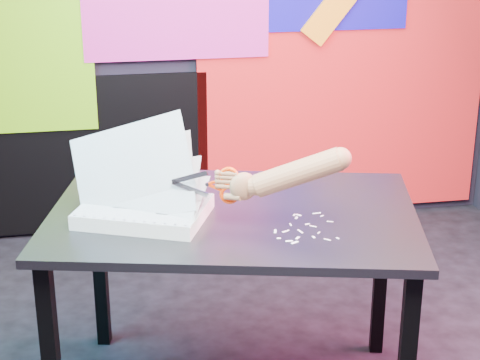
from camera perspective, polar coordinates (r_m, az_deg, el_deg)
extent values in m
cube|color=red|center=(4.41, 7.38, 7.70)|extent=(1.60, 0.02, 1.60)
cube|color=#6CC80F|center=(4.17, -15.69, 9.91)|extent=(0.75, 0.02, 1.00)
cube|color=black|center=(4.32, -10.91, 1.73)|extent=(1.30, 0.02, 0.85)
cube|color=black|center=(3.29, -9.94, -5.91)|extent=(0.06, 0.06, 0.72)
cube|color=black|center=(3.24, 9.97, -6.39)|extent=(0.06, 0.06, 0.72)
cube|color=black|center=(2.74, -0.49, -2.53)|extent=(1.40, 1.09, 0.03)
cube|color=silver|center=(2.69, -6.85, -2.25)|extent=(0.49, 0.43, 0.05)
cube|color=white|center=(2.68, -6.87, -1.75)|extent=(0.49, 0.43, 0.00)
cube|color=white|center=(2.68, -6.87, -1.66)|extent=(0.47, 0.42, 0.12)
cube|color=white|center=(2.68, -7.13, -1.08)|extent=(0.43, 0.38, 0.22)
cube|color=white|center=(2.68, -7.40, -0.04)|extent=(0.38, 0.32, 0.30)
cube|color=white|center=(2.68, -7.68, 0.96)|extent=(0.40, 0.26, 0.36)
cylinder|color=black|center=(2.63, -11.68, -2.47)|extent=(0.01, 0.01, 0.00)
cylinder|color=black|center=(2.61, -11.01, -2.54)|extent=(0.01, 0.01, 0.00)
cylinder|color=black|center=(2.60, -10.32, -2.61)|extent=(0.01, 0.01, 0.00)
cylinder|color=black|center=(2.59, -9.64, -2.68)|extent=(0.01, 0.01, 0.00)
cylinder|color=black|center=(2.58, -8.94, -2.75)|extent=(0.01, 0.01, 0.00)
cylinder|color=black|center=(2.56, -8.24, -2.82)|extent=(0.01, 0.01, 0.00)
cylinder|color=black|center=(2.55, -7.53, -2.89)|extent=(0.01, 0.01, 0.00)
cylinder|color=black|center=(2.54, -6.82, -2.96)|extent=(0.01, 0.01, 0.00)
cylinder|color=black|center=(2.53, -6.10, -3.04)|extent=(0.01, 0.01, 0.00)
cylinder|color=black|center=(2.52, -5.37, -3.11)|extent=(0.01, 0.01, 0.00)
cylinder|color=black|center=(2.51, -4.64, -3.18)|extent=(0.01, 0.01, 0.00)
cylinder|color=black|center=(2.50, -3.90, -3.25)|extent=(0.01, 0.01, 0.00)
cylinder|color=black|center=(2.86, -9.46, -0.41)|extent=(0.01, 0.01, 0.00)
cylinder|color=black|center=(2.85, -8.83, -0.46)|extent=(0.01, 0.01, 0.00)
cylinder|color=black|center=(2.84, -8.20, -0.51)|extent=(0.01, 0.01, 0.00)
cylinder|color=black|center=(2.83, -7.56, -0.57)|extent=(0.01, 0.01, 0.00)
cylinder|color=black|center=(2.81, -6.92, -0.62)|extent=(0.01, 0.01, 0.00)
cylinder|color=black|center=(2.80, -6.27, -0.68)|extent=(0.01, 0.01, 0.00)
cylinder|color=black|center=(2.79, -5.61, -0.73)|extent=(0.01, 0.01, 0.00)
cylinder|color=black|center=(2.78, -4.96, -0.79)|extent=(0.01, 0.01, 0.00)
cylinder|color=black|center=(2.77, -4.29, -0.85)|extent=(0.01, 0.01, 0.00)
cylinder|color=black|center=(2.76, -3.63, -0.90)|extent=(0.01, 0.01, 0.00)
cylinder|color=black|center=(2.76, -2.95, -0.96)|extent=(0.01, 0.01, 0.00)
cylinder|color=black|center=(2.75, -2.28, -1.02)|extent=(0.01, 0.01, 0.00)
cube|color=black|center=(2.76, -8.39, -1.15)|extent=(0.07, 0.04, 0.00)
cube|color=black|center=(2.70, -6.22, -1.52)|extent=(0.05, 0.03, 0.00)
cube|color=black|center=(2.65, -8.05, -1.98)|extent=(0.09, 0.05, 0.00)
cube|color=black|center=(2.60, -5.55, -2.41)|extent=(0.04, 0.03, 0.00)
cube|color=#B5B5B5|center=(2.58, -3.61, 0.20)|extent=(0.12, 0.05, 0.05)
cube|color=#B5B5B5|center=(2.59, -3.59, -0.62)|extent=(0.12, 0.05, 0.05)
cylinder|color=#B5B5B5|center=(2.57, -2.34, -0.29)|extent=(0.02, 0.01, 0.01)
cube|color=red|center=(2.57, -1.87, -0.49)|extent=(0.05, 0.02, 0.02)
cube|color=red|center=(2.56, -1.87, -0.16)|extent=(0.05, 0.02, 0.02)
torus|color=red|center=(2.55, -0.78, 0.26)|extent=(0.07, 0.04, 0.06)
torus|color=red|center=(2.57, -0.78, -1.04)|extent=(0.07, 0.04, 0.06)
ellipsoid|color=brown|center=(2.55, 0.25, -0.46)|extent=(0.09, 0.05, 0.09)
cylinder|color=brown|center=(2.56, -0.78, -0.47)|extent=(0.07, 0.04, 0.02)
cylinder|color=brown|center=(2.55, -0.78, -0.12)|extent=(0.07, 0.04, 0.02)
cylinder|color=brown|center=(2.55, -0.78, 0.19)|extent=(0.06, 0.04, 0.02)
cylinder|color=brown|center=(2.54, -0.78, 0.47)|extent=(0.06, 0.04, 0.02)
cylinder|color=brown|center=(2.56, -0.52, -1.20)|extent=(0.06, 0.05, 0.03)
cylinder|color=brown|center=(2.54, 1.24, -0.44)|extent=(0.07, 0.08, 0.06)
cylinder|color=brown|center=(2.51, 4.16, 0.53)|extent=(0.30, 0.17, 0.18)
sphere|color=brown|center=(2.48, 7.15, 1.52)|extent=(0.07, 0.07, 0.07)
cube|color=white|center=(2.71, 4.19, -2.50)|extent=(0.02, 0.02, 0.00)
cube|color=white|center=(2.58, 3.27, -3.66)|extent=(0.03, 0.02, 0.00)
cube|color=white|center=(2.53, 2.78, -4.16)|extent=(0.01, 0.01, 0.00)
cube|color=white|center=(2.55, 5.26, -4.06)|extent=(0.01, 0.02, 0.00)
cube|color=white|center=(2.51, 3.92, -4.45)|extent=(0.03, 0.02, 0.00)
cube|color=white|center=(2.51, 3.52, -4.35)|extent=(0.02, 0.01, 0.00)
cube|color=white|center=(2.67, 6.42, -2.96)|extent=(0.02, 0.01, 0.00)
cube|color=white|center=(2.58, 5.62, -3.75)|extent=(0.01, 0.01, 0.00)
cube|color=white|center=(2.55, 6.96, -4.13)|extent=(0.01, 0.01, 0.00)
cube|color=white|center=(2.54, 4.12, -4.13)|extent=(0.02, 0.02, 0.00)
cube|color=white|center=(2.71, 3.87, -2.49)|extent=(0.01, 0.02, 0.00)
cube|color=white|center=(2.73, 5.47, -2.37)|extent=(0.03, 0.01, 0.00)
cube|color=white|center=(2.63, 3.62, -3.19)|extent=(0.01, 0.02, 0.00)
cube|color=white|center=(2.53, 6.23, -4.23)|extent=(0.02, 0.02, 0.00)
cube|color=white|center=(2.58, 2.52, -3.66)|extent=(0.01, 0.03, 0.00)
cube|color=white|center=(2.71, 5.86, -2.55)|extent=(0.02, 0.01, 0.00)
cube|color=white|center=(2.69, 4.03, -2.69)|extent=(0.02, 0.02, 0.00)
cube|color=white|center=(2.63, 5.21, -3.30)|extent=(0.02, 0.02, 0.00)
cube|color=white|center=(2.64, 4.81, -3.15)|extent=(0.02, 0.01, 0.00)
cube|color=white|center=(2.59, 4.30, -3.66)|extent=(0.01, 0.03, 0.00)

